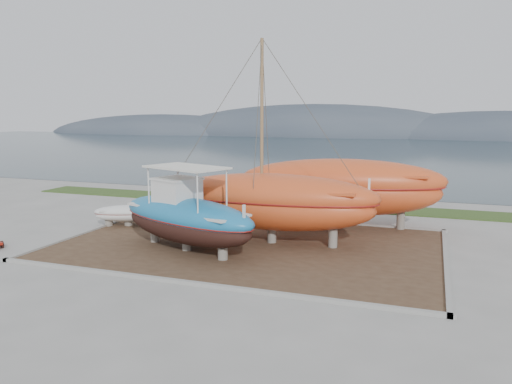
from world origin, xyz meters
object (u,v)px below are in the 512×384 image
(white_dinghy, at_px, (128,216))
(orange_bare_hull, at_px, (341,194))
(blue_caique, at_px, (186,209))
(orange_sailboat, at_px, (272,143))

(white_dinghy, xyz_separation_m, orange_bare_hull, (11.54, 3.78, 1.31))
(blue_caique, xyz_separation_m, orange_sailboat, (3.36, 2.67, 2.96))
(white_dinghy, relative_size, orange_bare_hull, 0.33)
(blue_caique, xyz_separation_m, orange_bare_hull, (5.96, 7.31, -0.11))
(blue_caique, height_order, orange_bare_hull, blue_caique)
(white_dinghy, bearing_deg, blue_caique, -57.09)
(white_dinghy, xyz_separation_m, orange_sailboat, (8.94, -0.86, 4.37))
(white_dinghy, height_order, orange_bare_hull, orange_bare_hull)
(blue_caique, relative_size, orange_sailboat, 0.78)
(blue_caique, height_order, white_dinghy, blue_caique)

